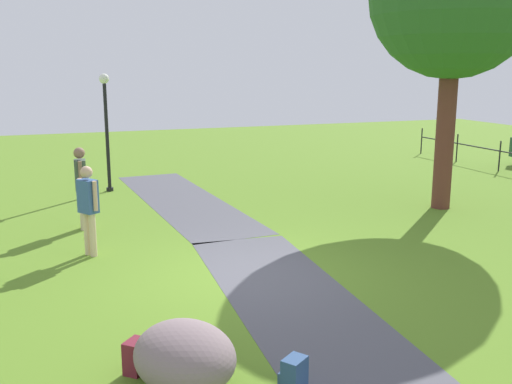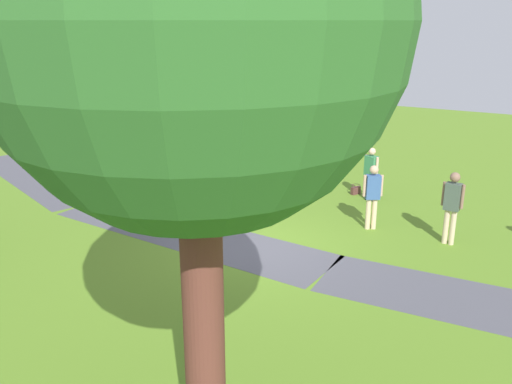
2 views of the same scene
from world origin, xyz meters
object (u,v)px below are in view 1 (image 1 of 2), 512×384
(lamp_post, at_px, (106,119))
(lawn_boulder, at_px, (185,356))
(passerby_on_path, at_px, (88,204))
(backpack_by_boulder, at_px, (294,375))
(spare_backpack_on_lawn, at_px, (137,357))
(man_near_boulder, at_px, (81,182))

(lamp_post, bearing_deg, lawn_boulder, -2.44)
(passerby_on_path, xyz_separation_m, backpack_by_boulder, (5.74, 1.67, -0.81))
(lamp_post, height_order, spare_backpack_on_lawn, lamp_post)
(man_near_boulder, bearing_deg, backpack_by_boulder, 12.11)
(lawn_boulder, bearing_deg, lamp_post, 177.56)
(man_near_boulder, distance_m, passerby_on_path, 1.97)
(man_near_boulder, relative_size, spare_backpack_on_lawn, 4.55)
(passerby_on_path, distance_m, spare_backpack_on_lawn, 4.79)
(man_near_boulder, bearing_deg, lawn_boulder, 4.39)
(lamp_post, bearing_deg, backpack_by_boulder, 3.07)
(man_near_boulder, height_order, spare_backpack_on_lawn, man_near_boulder)
(lamp_post, relative_size, backpack_by_boulder, 8.34)
(man_near_boulder, relative_size, backpack_by_boulder, 4.55)
(man_near_boulder, height_order, passerby_on_path, man_near_boulder)
(spare_backpack_on_lawn, bearing_deg, backpack_by_boulder, 56.88)
(lamp_post, height_order, man_near_boulder, lamp_post)
(man_near_boulder, xyz_separation_m, backpack_by_boulder, (7.71, 1.65, -0.88))
(lawn_boulder, relative_size, backpack_by_boulder, 3.93)
(lamp_post, xyz_separation_m, man_near_boulder, (3.94, -1.03, -1.00))
(passerby_on_path, bearing_deg, backpack_by_boulder, 16.20)
(passerby_on_path, distance_m, backpack_by_boulder, 6.03)
(backpack_by_boulder, height_order, spare_backpack_on_lawn, same)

